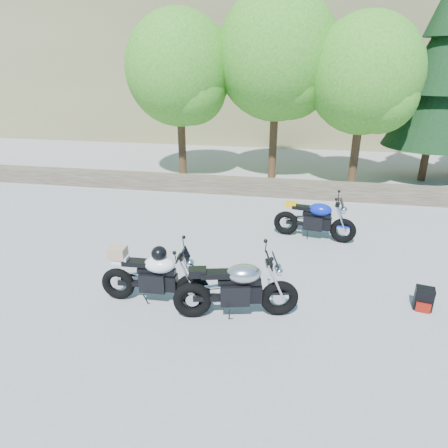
{
  "coord_description": "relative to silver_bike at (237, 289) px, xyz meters",
  "views": [
    {
      "loc": [
        1.65,
        -6.93,
        4.08
      ],
      "look_at": [
        0.2,
        1.0,
        0.75
      ],
      "focal_mm": 32.0,
      "sensor_mm": 36.0,
      "label": 1
    }
  ],
  "objects": [
    {
      "name": "tree_decid_right",
      "position": [
        2.88,
        8.17,
        2.98
      ],
      "size": [
        3.54,
        3.54,
        5.41
      ],
      "color": "#382314",
      "rests_on": "ground"
    },
    {
      "name": "blue_bike",
      "position": [
        1.38,
        3.51,
        -0.03
      ],
      "size": [
        1.99,
        0.65,
        1.0
      ],
      "rotation": [
        0.0,
        0.0,
        -0.18
      ],
      "color": "black",
      "rests_on": "ground"
    },
    {
      "name": "tree_decid_mid",
      "position": [
        0.08,
        8.77,
        3.52
      ],
      "size": [
        4.08,
        4.08,
        6.24
      ],
      "color": "#382314",
      "rests_on": "ground"
    },
    {
      "name": "stone_wall",
      "position": [
        -0.83,
        6.73,
        -0.27
      ],
      "size": [
        22.0,
        0.55,
        0.5
      ],
      "primitive_type": "cube",
      "color": "#44382D",
      "rests_on": "ground"
    },
    {
      "name": "ground",
      "position": [
        -0.83,
        1.23,
        -0.52
      ],
      "size": [
        90.0,
        90.0,
        0.0
      ],
      "primitive_type": "plane",
      "color": "gray",
      "rests_on": "ground"
    },
    {
      "name": "white_bike",
      "position": [
        -1.52,
        0.16,
        0.03
      ],
      "size": [
        2.01,
        0.64,
        1.11
      ],
      "rotation": [
        0.0,
        0.0,
        0.03
      ],
      "color": "black",
      "rests_on": "ground"
    },
    {
      "name": "hillside",
      "position": [
        2.17,
        29.23,
        6.98
      ],
      "size": [
        80.0,
        30.0,
        15.0
      ],
      "primitive_type": "cube",
      "color": "olive",
      "rests_on": "ground"
    },
    {
      "name": "conifer_near",
      "position": [
        5.37,
        9.43,
        3.16
      ],
      "size": [
        3.17,
        3.17,
        7.06
      ],
      "color": "#382314",
      "rests_on": "ground"
    },
    {
      "name": "silver_bike",
      "position": [
        0.0,
        0.0,
        0.0
      ],
      "size": [
        2.11,
        0.76,
        1.07
      ],
      "rotation": [
        0.0,
        0.0,
        0.22
      ],
      "color": "black",
      "rests_on": "ground"
    },
    {
      "name": "tree_decid_left",
      "position": [
        -3.22,
        8.37,
        3.11
      ],
      "size": [
        3.67,
        3.67,
        5.62
      ],
      "color": "#382314",
      "rests_on": "ground"
    },
    {
      "name": "backpack",
      "position": [
        3.19,
        0.78,
        -0.32
      ],
      "size": [
        0.34,
        0.31,
        0.41
      ],
      "rotation": [
        0.0,
        0.0,
        -0.2
      ],
      "color": "black",
      "rests_on": "ground"
    }
  ]
}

